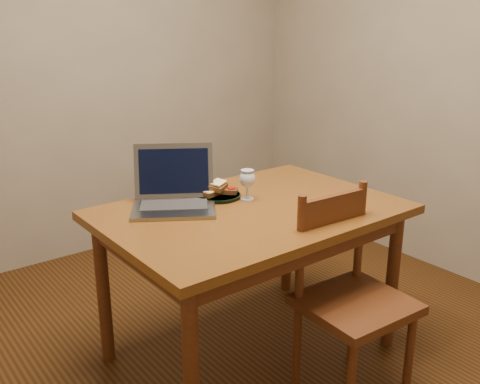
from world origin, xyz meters
TOP-DOWN VIEW (x-y plane):
  - floor at (0.00, 0.00)m, footprint 3.20×3.20m
  - back_wall at (0.00, 1.61)m, footprint 3.20×0.02m
  - right_wall at (1.61, 0.00)m, footprint 0.02×3.20m
  - table at (0.04, -0.03)m, footprint 1.30×0.90m
  - chair at (0.19, -0.51)m, footprint 0.44×0.42m
  - plate at (0.02, 0.18)m, footprint 0.21×0.21m
  - sandwich_cheese at (-0.02, 0.19)m, footprint 0.11×0.08m
  - sandwich_tomato at (0.06, 0.17)m, footprint 0.11×0.11m
  - sandwich_top at (0.02, 0.18)m, footprint 0.12×0.11m
  - milk_glass at (0.10, 0.07)m, footprint 0.07×0.07m
  - laptop at (-0.21, 0.21)m, footprint 0.48×0.47m

SIDE VIEW (x-z plane):
  - floor at x=0.00m, z-range -0.02..0.00m
  - chair at x=0.19m, z-range 0.26..0.71m
  - table at x=0.04m, z-range 0.28..1.02m
  - plate at x=0.02m, z-range 0.74..0.76m
  - sandwich_tomato at x=0.06m, z-range 0.76..0.79m
  - sandwich_cheese at x=-0.02m, z-range 0.76..0.79m
  - sandwich_top at x=0.02m, z-range 0.78..0.81m
  - laptop at x=-0.21m, z-range 0.68..0.94m
  - milk_glass at x=0.10m, z-range 0.74..0.88m
  - back_wall at x=0.00m, z-range 0.00..2.60m
  - right_wall at x=1.61m, z-range 0.00..2.60m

